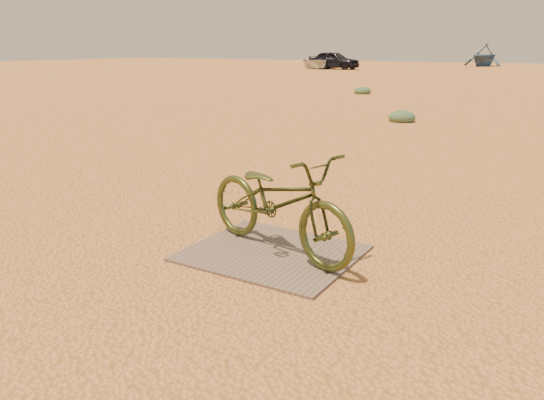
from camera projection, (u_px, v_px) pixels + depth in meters
The scene contains 8 objects.
ground at pixel (274, 232), 5.23m from camera, with size 120.00×120.00×0.00m, color #DD874C.
plywood_board at pixel (272, 253), 4.68m from camera, with size 1.43×1.23×0.02m, color brown.
bicycle at pixel (278, 202), 4.57m from camera, with size 0.60×1.72×0.91m, color #3B441C.
car at pixel (334, 60), 42.13m from camera, with size 1.65×4.10×1.40m, color black.
boat_near_left at pixel (318, 61), 43.80m from camera, with size 4.10×5.74×1.19m, color silver.
boat_far_left at pixel (484, 55), 47.90m from camera, with size 3.34×3.87×2.04m, color #345174.
kale_a at pixel (402, 121), 12.92m from camera, with size 0.64×0.64×0.35m, color #53714D.
kale_c at pixel (362, 94), 20.44m from camera, with size 0.64×0.64×0.35m, color #53714D.
Camera 1 is at (2.53, -4.24, 1.77)m, focal length 35.00 mm.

